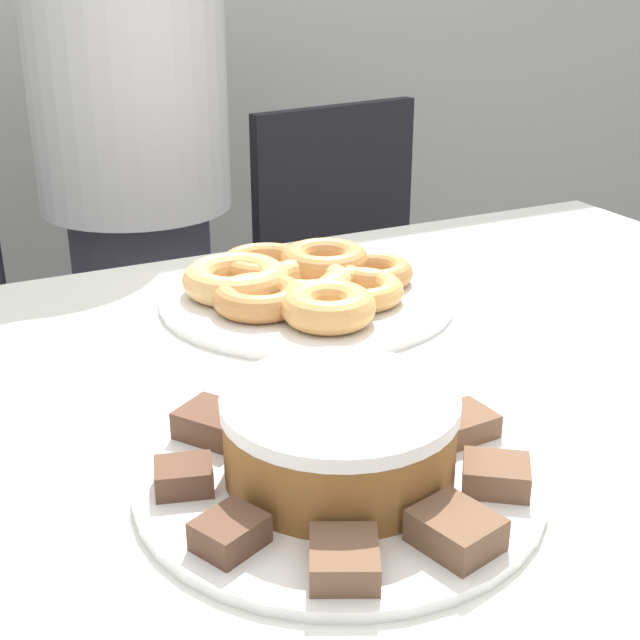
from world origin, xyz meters
The scene contains 23 objects.
table centered at (0.00, 0.00, 0.68)m, with size 1.43×0.91×0.78m.
person_standing centered at (0.03, 0.84, 0.81)m, with size 0.34×0.34×1.54m.
office_chair_right centered at (0.50, 0.79, 0.42)m, with size 0.50×0.50×0.89m.
plate_cake centered at (-0.07, -0.16, 0.78)m, with size 0.34×0.34×0.01m.
plate_donuts centered at (0.08, 0.22, 0.78)m, with size 0.37×0.37×0.01m.
frosted_cake centered at (-0.07, -0.16, 0.82)m, with size 0.19×0.19×0.07m.
lamington_0 centered at (-0.15, -0.06, 0.80)m, with size 0.07×0.08×0.03m.
lamington_1 centered at (-0.20, -0.13, 0.80)m, with size 0.05×0.05×0.02m.
lamington_2 centered at (-0.19, -0.21, 0.80)m, with size 0.06×0.06×0.02m.
lamington_3 centered at (-0.13, -0.27, 0.80)m, with size 0.07×0.07×0.02m.
lamington_4 centered at (-0.04, -0.28, 0.80)m, with size 0.06×0.07×0.03m.
lamington_5 centered at (0.03, -0.23, 0.80)m, with size 0.07×0.07×0.02m.
lamington_6 centered at (0.05, -0.15, 0.80)m, with size 0.06×0.05×0.02m.
lamington_7 centered at (0.02, -0.07, 0.80)m, with size 0.06×0.06×0.03m.
lamington_8 centered at (-0.06, -0.04, 0.80)m, with size 0.05×0.06×0.02m.
donut_0 centered at (0.08, 0.22, 0.80)m, with size 0.11×0.11×0.03m.
donut_1 centered at (0.13, 0.28, 0.81)m, with size 0.12×0.12×0.04m.
donut_2 centered at (0.06, 0.31, 0.80)m, with size 0.12×0.12×0.03m.
donut_3 centered at (0.00, 0.26, 0.81)m, with size 0.13×0.13×0.04m.
donut_4 centered at (0.01, 0.20, 0.80)m, with size 0.11×0.11×0.03m.
donut_5 centered at (0.06, 0.13, 0.81)m, with size 0.11×0.11×0.04m.
donut_6 centered at (0.13, 0.17, 0.80)m, with size 0.11×0.11×0.03m.
donut_7 centered at (0.17, 0.22, 0.80)m, with size 0.10×0.10×0.03m.
Camera 1 is at (-0.36, -0.71, 1.18)m, focal length 50.00 mm.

